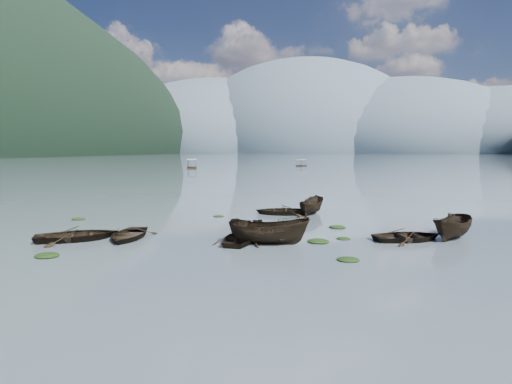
% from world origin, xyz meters
% --- Properties ---
extents(ground_plane, '(2400.00, 2400.00, 0.00)m').
position_xyz_m(ground_plane, '(0.00, 0.00, 0.00)').
color(ground_plane, '#525F67').
extents(haze_mtn_a, '(520.00, 520.00, 280.00)m').
position_xyz_m(haze_mtn_a, '(-260.00, 900.00, 0.00)').
color(haze_mtn_a, '#475666').
rests_on(haze_mtn_a, ground).
extents(haze_mtn_b, '(520.00, 520.00, 340.00)m').
position_xyz_m(haze_mtn_b, '(-60.00, 900.00, 0.00)').
color(haze_mtn_b, '#475666').
rests_on(haze_mtn_b, ground).
extents(haze_mtn_c, '(520.00, 520.00, 260.00)m').
position_xyz_m(haze_mtn_c, '(140.00, 900.00, 0.00)').
color(haze_mtn_c, '#475666').
rests_on(haze_mtn_c, ground).
extents(haze_mtn_d, '(520.00, 520.00, 220.00)m').
position_xyz_m(haze_mtn_d, '(320.00, 900.00, 0.00)').
color(haze_mtn_d, '#475666').
rests_on(haze_mtn_d, ground).
extents(rowboat_0, '(3.44, 4.36, 0.82)m').
position_xyz_m(rowboat_0, '(-6.00, 3.86, 0.00)').
color(rowboat_0, black).
rests_on(rowboat_0, ground).
extents(rowboat_1, '(5.47, 5.07, 0.92)m').
position_xyz_m(rowboat_1, '(-8.67, 2.95, 0.00)').
color(rowboat_1, black).
rests_on(rowboat_1, ground).
extents(rowboat_2, '(4.57, 2.03, 1.72)m').
position_xyz_m(rowboat_2, '(2.26, 4.02, 0.00)').
color(rowboat_2, black).
rests_on(rowboat_2, ground).
extents(rowboat_3, '(2.97, 3.99, 0.79)m').
position_xyz_m(rowboat_3, '(0.67, 4.38, 0.00)').
color(rowboat_3, black).
rests_on(rowboat_3, ground).
extents(rowboat_4, '(4.78, 4.14, 0.83)m').
position_xyz_m(rowboat_4, '(9.90, 6.42, 0.00)').
color(rowboat_4, black).
rests_on(rowboat_4, ground).
extents(rowboat_5, '(3.56, 4.35, 1.61)m').
position_xyz_m(rowboat_5, '(12.53, 7.39, 0.00)').
color(rowboat_5, black).
rests_on(rowboat_5, ground).
extents(rowboat_7, '(4.76, 3.71, 0.90)m').
position_xyz_m(rowboat_7, '(1.72, 14.45, 0.00)').
color(rowboat_7, black).
rests_on(rowboat_7, ground).
extents(rowboat_8, '(2.34, 4.19, 1.53)m').
position_xyz_m(rowboat_8, '(3.96, 15.11, 0.00)').
color(rowboat_8, black).
rests_on(rowboat_8, ground).
extents(weed_clump_0, '(1.17, 0.96, 0.26)m').
position_xyz_m(weed_clump_0, '(-7.80, -0.62, 0.00)').
color(weed_clump_0, black).
rests_on(weed_clump_0, ground).
extents(weed_clump_1, '(0.85, 0.68, 0.19)m').
position_xyz_m(weed_clump_1, '(-7.55, 4.21, 0.00)').
color(weed_clump_1, black).
rests_on(weed_clump_1, ground).
extents(weed_clump_2, '(1.21, 0.97, 0.26)m').
position_xyz_m(weed_clump_2, '(4.90, 4.86, 0.00)').
color(weed_clump_2, black).
rests_on(weed_clump_2, ground).
extents(weed_clump_3, '(0.80, 0.68, 0.18)m').
position_xyz_m(weed_clump_3, '(6.30, 6.03, 0.00)').
color(weed_clump_3, black).
rests_on(weed_clump_3, ground).
extents(weed_clump_4, '(1.05, 0.83, 0.22)m').
position_xyz_m(weed_clump_4, '(6.39, 1.43, 0.00)').
color(weed_clump_4, black).
rests_on(weed_clump_4, ground).
extents(weed_clump_5, '(1.02, 0.82, 0.22)m').
position_xyz_m(weed_clump_5, '(-12.77, 8.96, 0.00)').
color(weed_clump_5, black).
rests_on(weed_clump_5, ground).
extents(weed_clump_6, '(0.84, 0.70, 0.18)m').
position_xyz_m(weed_clump_6, '(-2.99, 12.20, 0.00)').
color(weed_clump_6, black).
rests_on(weed_clump_6, ground).
extents(weed_clump_7, '(1.09, 0.87, 0.24)m').
position_xyz_m(weed_clump_7, '(5.99, 9.33, 0.00)').
color(weed_clump_7, black).
rests_on(weed_clump_7, ground).
extents(pontoon_left, '(4.77, 7.11, 2.52)m').
position_xyz_m(pontoon_left, '(-34.12, 91.68, 0.00)').
color(pontoon_left, black).
rests_on(pontoon_left, ground).
extents(pontoon_centre, '(3.37, 5.70, 2.05)m').
position_xyz_m(pontoon_centre, '(-4.62, 114.83, 0.00)').
color(pontoon_centre, black).
rests_on(pontoon_centre, ground).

